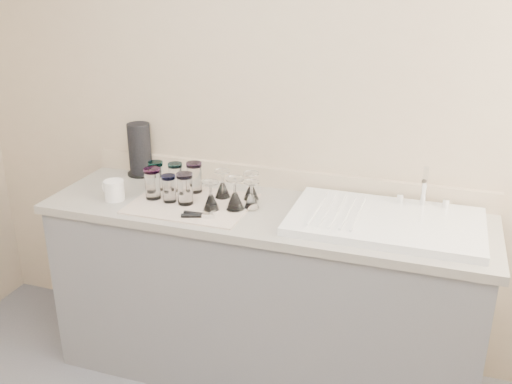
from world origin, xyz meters
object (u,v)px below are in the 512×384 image
(goblet_front_left, at_px, (211,200))
(can_opener, at_px, (199,215))
(goblet_back_right, at_px, (251,190))
(tumbler_magenta, at_px, (153,183))
(tumbler_purple, at_px, (194,177))
(goblet_back_left, at_px, (223,188))
(white_mug, at_px, (114,190))
(sink_unit, at_px, (386,221))
(paper_towel_roll, at_px, (140,150))
(tumbler_cyan, at_px, (176,177))
(tumbler_teal, at_px, (156,176))
(goblet_extra, at_px, (252,199))
(goblet_front_right, at_px, (235,199))
(tumbler_blue, at_px, (169,188))
(tumbler_lavender, at_px, (185,188))

(goblet_front_left, xyz_separation_m, can_opener, (-0.02, -0.10, -0.04))
(goblet_back_right, bearing_deg, goblet_front_left, -126.57)
(tumbler_magenta, bearing_deg, tumbler_purple, 43.07)
(goblet_back_left, distance_m, white_mug, 0.52)
(sink_unit, height_order, goblet_front_left, sink_unit)
(paper_towel_roll, bearing_deg, tumbler_cyan, -30.23)
(tumbler_teal, height_order, tumbler_magenta, tumbler_magenta)
(goblet_extra, relative_size, white_mug, 0.89)
(tumbler_purple, height_order, white_mug, tumbler_purple)
(tumbler_teal, height_order, goblet_front_right, goblet_front_right)
(tumbler_blue, xyz_separation_m, paper_towel_roll, (-0.32, 0.31, 0.06))
(goblet_back_right, bearing_deg, goblet_extra, -69.40)
(tumbler_magenta, xyz_separation_m, goblet_extra, (0.48, 0.05, -0.03))
(goblet_front_right, height_order, can_opener, goblet_front_right)
(tumbler_purple, bearing_deg, tumbler_blue, -111.38)
(sink_unit, distance_m, goblet_front_right, 0.67)
(tumbler_cyan, bearing_deg, tumbler_purple, 5.57)
(sink_unit, relative_size, white_mug, 5.78)
(tumbler_lavender, bearing_deg, tumbler_blue, 179.88)
(sink_unit, relative_size, goblet_extra, 6.51)
(tumbler_teal, distance_m, tumbler_blue, 0.18)
(tumbler_lavender, bearing_deg, goblet_back_right, 29.48)
(white_mug, bearing_deg, goblet_front_right, 5.73)
(tumbler_lavender, bearing_deg, can_opener, -44.74)
(white_mug, relative_size, paper_towel_roll, 0.51)
(sink_unit, distance_m, tumbler_blue, 1.00)
(tumbler_purple, height_order, paper_towel_roll, paper_towel_roll)
(tumbler_cyan, distance_m, goblet_front_right, 0.38)
(paper_towel_roll, bearing_deg, goblet_front_right, -24.73)
(tumbler_purple, height_order, tumbler_magenta, same)
(sink_unit, xyz_separation_m, goblet_extra, (-0.61, -0.02, 0.03))
(goblet_back_right, height_order, white_mug, goblet_back_right)
(tumbler_magenta, distance_m, paper_towel_roll, 0.38)
(goblet_back_right, height_order, goblet_front_left, goblet_front_left)
(tumbler_blue, bearing_deg, tumbler_purple, 68.62)
(tumbler_purple, xyz_separation_m, goblet_front_left, (0.16, -0.18, -0.03))
(goblet_front_left, bearing_deg, white_mug, -177.42)
(goblet_front_left, bearing_deg, tumbler_teal, 157.72)
(goblet_back_left, bearing_deg, goblet_back_right, 8.11)
(tumbler_blue, bearing_deg, tumbler_magenta, 172.76)
(sink_unit, distance_m, tumbler_teal, 1.13)
(goblet_back_left, xyz_separation_m, white_mug, (-0.49, -0.18, -0.00))
(goblet_back_right, xyz_separation_m, can_opener, (-0.15, -0.27, -0.04))
(goblet_back_left, height_order, goblet_extra, goblet_back_left)
(paper_towel_roll, bearing_deg, tumbler_magenta, -52.30)
(tumbler_cyan, xyz_separation_m, goblet_front_left, (0.26, -0.17, -0.02))
(goblet_back_left, xyz_separation_m, goblet_extra, (0.17, -0.07, -0.00))
(tumbler_teal, relative_size, tumbler_blue, 1.10)
(tumbler_magenta, xyz_separation_m, goblet_front_right, (0.42, 0.00, -0.03))
(goblet_front_right, bearing_deg, goblet_back_right, 78.28)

